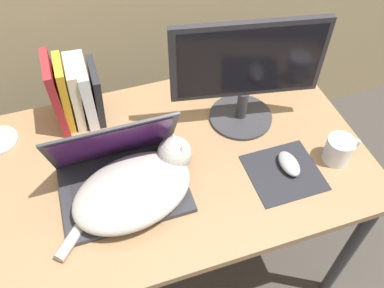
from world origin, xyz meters
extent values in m
cube|color=#93704C|center=(0.00, 0.38, 0.74)|extent=(1.25, 0.77, 0.03)
cylinder|color=#38383D|center=(0.58, 0.05, 0.36)|extent=(0.04, 0.04, 0.73)
cylinder|color=#38383D|center=(-0.58, 0.72, 0.36)|extent=(0.04, 0.04, 0.73)
cylinder|color=#38383D|center=(0.58, 0.72, 0.36)|extent=(0.04, 0.04, 0.73)
cube|color=#2D2D33|center=(-0.18, 0.31, 0.76)|extent=(0.38, 0.28, 0.02)
cube|color=#28282D|center=(-0.18, 0.30, 0.77)|extent=(0.31, 0.15, 0.00)
cube|color=#2D2D33|center=(-0.18, 0.39, 0.90)|extent=(0.38, 0.13, 0.25)
cube|color=#421956|center=(-0.18, 0.38, 0.90)|extent=(0.34, 0.11, 0.22)
ellipsoid|color=#B2ADA3|center=(-0.16, 0.27, 0.81)|extent=(0.41, 0.33, 0.10)
sphere|color=#B2ADA3|center=(-0.01, 0.34, 0.83)|extent=(0.11, 0.11, 0.11)
cone|color=#B2ADA3|center=(0.00, 0.37, 0.87)|extent=(0.04, 0.04, 0.03)
cone|color=#B2ADA3|center=(0.01, 0.32, 0.87)|extent=(0.04, 0.04, 0.03)
cylinder|color=#B2ADA3|center=(-0.35, 0.19, 0.77)|extent=(0.12, 0.13, 0.03)
cylinder|color=#333338|center=(0.28, 0.49, 0.76)|extent=(0.22, 0.22, 0.01)
cylinder|color=#333338|center=(0.28, 0.49, 0.82)|extent=(0.04, 0.04, 0.11)
cube|color=#28282D|center=(0.28, 0.49, 1.01)|extent=(0.48, 0.11, 0.27)
cube|color=black|center=(0.28, 0.48, 1.01)|extent=(0.44, 0.08, 0.24)
cube|color=#232328|center=(0.32, 0.22, 0.76)|extent=(0.22, 0.21, 0.00)
ellipsoid|color=#99999E|center=(0.34, 0.24, 0.77)|extent=(0.06, 0.10, 0.03)
cube|color=maroon|center=(-0.32, 0.67, 0.88)|extent=(0.03, 0.17, 0.26)
cube|color=gold|center=(-0.29, 0.67, 0.88)|extent=(0.04, 0.14, 0.25)
cube|color=beige|center=(-0.26, 0.67, 0.87)|extent=(0.04, 0.15, 0.23)
cube|color=white|center=(-0.22, 0.67, 0.87)|extent=(0.04, 0.16, 0.22)
cube|color=#232328|center=(-0.19, 0.67, 0.85)|extent=(0.03, 0.16, 0.20)
cylinder|color=white|center=(0.50, 0.22, 0.80)|extent=(0.09, 0.09, 0.09)
torus|color=white|center=(0.55, 0.22, 0.80)|extent=(0.06, 0.01, 0.06)
camera|label=1|loc=(-0.20, -0.41, 1.80)|focal=38.00mm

